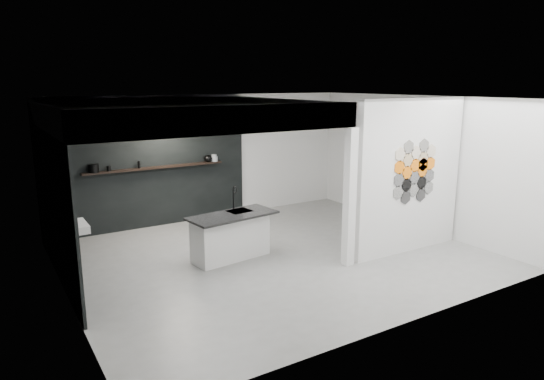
{
  "coord_description": "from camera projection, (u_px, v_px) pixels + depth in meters",
  "views": [
    {
      "loc": [
        -4.4,
        -7.0,
        3.07
      ],
      "look_at": [
        0.1,
        0.3,
        1.15
      ],
      "focal_mm": 32.0,
      "sensor_mm": 36.0,
      "label": 1
    }
  ],
  "objects": [
    {
      "name": "floor",
      "position": [
        276.0,
        256.0,
        8.74
      ],
      "size": [
        7.0,
        6.0,
        0.01
      ],
      "primitive_type": "cube",
      "color": "slate"
    },
    {
      "name": "partition_panel",
      "position": [
        410.0,
        176.0,
        8.74
      ],
      "size": [
        2.45,
        0.15,
        2.8
      ],
      "primitive_type": "cube",
      "color": "silver",
      "rests_on": "floor"
    },
    {
      "name": "bay_clad_back",
      "position": [
        150.0,
        173.0,
        10.28
      ],
      "size": [
        4.4,
        0.04,
        2.35
      ],
      "primitive_type": "cube",
      "color": "black",
      "rests_on": "floor"
    },
    {
      "name": "bay_clad_left",
      "position": [
        53.0,
        206.0,
        7.54
      ],
      "size": [
        0.04,
        4.0,
        2.35
      ],
      "primitive_type": "cube",
      "color": "black",
      "rests_on": "floor"
    },
    {
      "name": "bulkhead",
      "position": [
        182.0,
        113.0,
        8.35
      ],
      "size": [
        4.4,
        4.0,
        0.4
      ],
      "primitive_type": "cube",
      "color": "silver",
      "rests_on": "corner_column"
    },
    {
      "name": "corner_column",
      "position": [
        350.0,
        198.0,
        8.07
      ],
      "size": [
        0.16,
        0.16,
        2.35
      ],
      "primitive_type": "cube",
      "color": "silver",
      "rests_on": "floor"
    },
    {
      "name": "fascia_beam",
      "position": [
        232.0,
        120.0,
        6.75
      ],
      "size": [
        4.4,
        0.16,
        0.4
      ],
      "primitive_type": "cube",
      "color": "silver",
      "rests_on": "corner_column"
    },
    {
      "name": "wall_basin",
      "position": [
        73.0,
        227.0,
        7.56
      ],
      "size": [
        0.4,
        0.6,
        0.12
      ],
      "primitive_type": "cube",
      "color": "silver",
      "rests_on": "bay_clad_left"
    },
    {
      "name": "display_shelf",
      "position": [
        156.0,
        168.0,
        10.22
      ],
      "size": [
        3.0,
        0.15,
        0.04
      ],
      "primitive_type": "cube",
      "color": "black",
      "rests_on": "bay_clad_back"
    },
    {
      "name": "kitchen_island",
      "position": [
        231.0,
        235.0,
        8.53
      ],
      "size": [
        1.63,
        0.88,
        1.25
      ],
      "rotation": [
        0.0,
        0.0,
        0.13
      ],
      "color": "silver",
      "rests_on": "floor"
    },
    {
      "name": "stockpot",
      "position": [
        94.0,
        168.0,
        9.55
      ],
      "size": [
        0.24,
        0.24,
        0.16
      ],
      "primitive_type": "cylinder",
      "rotation": [
        0.0,
        0.0,
        0.25
      ],
      "color": "black",
      "rests_on": "display_shelf"
    },
    {
      "name": "kettle",
      "position": [
        208.0,
        158.0,
        10.81
      ],
      "size": [
        0.23,
        0.23,
        0.16
      ],
      "primitive_type": "ellipsoid",
      "rotation": [
        0.0,
        0.0,
        0.24
      ],
      "color": "black",
      "rests_on": "display_shelf"
    },
    {
      "name": "glass_bowl",
      "position": [
        214.0,
        159.0,
        10.89
      ],
      "size": [
        0.2,
        0.2,
        0.11
      ],
      "primitive_type": "cylinder",
      "rotation": [
        0.0,
        0.0,
        -0.33
      ],
      "color": "gray",
      "rests_on": "display_shelf"
    },
    {
      "name": "glass_vase",
      "position": [
        214.0,
        158.0,
        10.89
      ],
      "size": [
        0.12,
        0.12,
        0.16
      ],
      "primitive_type": "cylinder",
      "rotation": [
        0.0,
        0.0,
        0.09
      ],
      "color": "gray",
      "rests_on": "display_shelf"
    },
    {
      "name": "bottle_dark",
      "position": [
        139.0,
        165.0,
        10.02
      ],
      "size": [
        0.07,
        0.07,
        0.15
      ],
      "primitive_type": "cylinder",
      "rotation": [
        0.0,
        0.0,
        0.2
      ],
      "color": "black",
      "rests_on": "display_shelf"
    },
    {
      "name": "utensil_cup",
      "position": [
        109.0,
        168.0,
        9.71
      ],
      "size": [
        0.09,
        0.09,
        0.1
      ],
      "primitive_type": "cylinder",
      "rotation": [
        0.0,
        0.0,
        0.15
      ],
      "color": "black",
      "rests_on": "display_shelf"
    },
    {
      "name": "hex_tile_cluster",
      "position": [
        415.0,
        171.0,
        8.66
      ],
      "size": [
        1.04,
        0.02,
        1.16
      ],
      "color": "silver",
      "rests_on": "partition_panel"
    }
  ]
}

